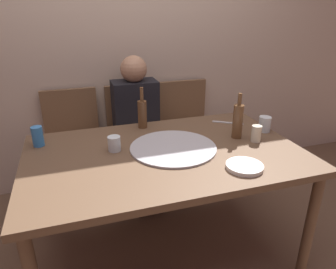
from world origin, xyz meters
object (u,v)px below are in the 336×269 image
(tumbler_far, at_px, (265,124))
(chair_left, at_px, (74,139))
(guest_in_sweater, at_px, (138,124))
(soda_can, at_px, (38,136))
(plate_stack, at_px, (245,166))
(pizza_tray, at_px, (173,148))
(wine_bottle, at_px, (142,113))
(beer_bottle, at_px, (238,121))
(chair_middle, at_px, (135,131))
(tumbler_near, at_px, (114,144))
(chair_right, at_px, (186,125))
(table_knife, at_px, (228,123))
(wine_glass, at_px, (256,134))
(dining_table, at_px, (165,162))

(tumbler_far, distance_m, chair_left, 1.50)
(tumbler_far, height_order, guest_in_sweater, guest_in_sweater)
(tumbler_far, bearing_deg, soda_can, 171.33)
(plate_stack, bearing_deg, pizza_tray, 128.77)
(wine_bottle, distance_m, beer_bottle, 0.64)
(tumbler_far, bearing_deg, chair_middle, 131.59)
(tumbler_near, xyz_separation_m, plate_stack, (0.61, -0.42, -0.03))
(pizza_tray, bearing_deg, guest_in_sweater, 93.86)
(beer_bottle, bearing_deg, guest_in_sweater, 125.13)
(soda_can, bearing_deg, chair_right, 26.50)
(pizza_tray, relative_size, chair_middle, 0.57)
(beer_bottle, xyz_separation_m, tumbler_far, (0.23, 0.04, -0.06))
(plate_stack, xyz_separation_m, table_knife, (0.24, 0.63, -0.01))
(chair_middle, relative_size, guest_in_sweater, 0.77)
(wine_glass, bearing_deg, beer_bottle, 132.13)
(beer_bottle, height_order, chair_right, beer_bottle)
(soda_can, distance_m, chair_left, 0.69)
(tumbler_far, relative_size, chair_left, 0.11)
(wine_bottle, relative_size, beer_bottle, 0.98)
(tumbler_far, relative_size, table_knife, 0.46)
(tumbler_far, distance_m, wine_glass, 0.20)
(dining_table, height_order, soda_can, soda_can)
(wine_bottle, xyz_separation_m, soda_can, (-0.67, -0.10, -0.04))
(chair_right, bearing_deg, chair_middle, 0.00)
(beer_bottle, height_order, plate_stack, beer_bottle)
(pizza_tray, xyz_separation_m, soda_can, (-0.76, 0.29, 0.05))
(tumbler_near, height_order, guest_in_sweater, guest_in_sweater)
(chair_left, relative_size, guest_in_sweater, 0.77)
(beer_bottle, height_order, tumbler_near, beer_bottle)
(dining_table, distance_m, soda_can, 0.78)
(soda_can, relative_size, guest_in_sweater, 0.10)
(chair_middle, xyz_separation_m, guest_in_sweater, (-0.00, -0.15, 0.13))
(wine_bottle, relative_size, plate_stack, 1.46)
(wine_glass, distance_m, chair_right, 0.99)
(table_knife, bearing_deg, dining_table, -118.98)
(pizza_tray, xyz_separation_m, beer_bottle, (0.44, 0.03, 0.11))
(tumbler_near, distance_m, chair_right, 1.14)
(plate_stack, bearing_deg, wine_bottle, 116.57)
(soda_can, xyz_separation_m, chair_middle, (0.71, 0.59, -0.29))
(dining_table, bearing_deg, chair_middle, 89.49)
(dining_table, height_order, chair_middle, chair_middle)
(chair_right, bearing_deg, guest_in_sweater, 17.53)
(tumbler_far, xyz_separation_m, soda_can, (-1.43, 0.22, 0.01))
(wine_glass, bearing_deg, dining_table, 176.06)
(soda_can, relative_size, plate_stack, 0.63)
(tumbler_far, height_order, soda_can, soda_can)
(wine_bottle, xyz_separation_m, tumbler_near, (-0.24, -0.31, -0.06))
(wine_bottle, xyz_separation_m, plate_stack, (0.37, -0.73, -0.09))
(pizza_tray, relative_size, beer_bottle, 1.76)
(chair_middle, bearing_deg, chair_right, -180.00)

